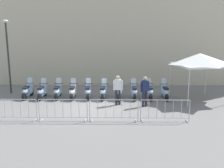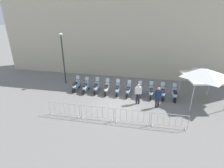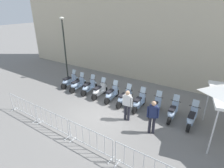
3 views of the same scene
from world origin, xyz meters
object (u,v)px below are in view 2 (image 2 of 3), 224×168
at_px(motorcycle_7, 151,92).
at_px(barrier_segment_2, 132,117).
at_px(motorcycle_8, 162,93).
at_px(officer_mid_plaza, 138,93).
at_px(motorcycle_5, 128,91).
at_px(barrier_segment_0, 65,110).
at_px(canopy_tent, 205,73).
at_px(motorcycle_4, 117,90).
at_px(motorcycle_0, 76,86).
at_px(motorcycle_2, 96,88).
at_px(motorcycle_6, 139,92).
at_px(officer_near_row_end, 158,96).
at_px(barrier_segment_3, 169,121).
at_px(motorcycle_3, 106,89).
at_px(motorcycle_9, 174,94).
at_px(barrier_segment_1, 97,113).
at_px(street_lamp, 63,54).
at_px(motorcycle_1, 85,87).

relative_size(motorcycle_7, barrier_segment_2, 0.75).
distance_m(motorcycle_8, officer_mid_plaza, 2.49).
bearing_deg(motorcycle_5, motorcycle_7, -10.37).
xyz_separation_m(barrier_segment_0, canopy_tent, (10.60, 1.92, 1.99)).
bearing_deg(officer_mid_plaza, motorcycle_8, 22.97).
distance_m(motorcycle_7, barrier_segment_0, 7.33).
bearing_deg(barrier_segment_0, motorcycle_4, 41.28).
distance_m(motorcycle_0, motorcycle_2, 1.96).
bearing_deg(barrier_segment_0, motorcycle_7, 22.77).
bearing_deg(barrier_segment_2, motorcycle_6, 74.74).
bearing_deg(officer_near_row_end, motorcycle_2, 151.01).
bearing_deg(motorcycle_8, motorcycle_4, 169.07).
bearing_deg(motorcycle_8, motorcycle_6, 170.36).
xyz_separation_m(barrier_segment_0, officer_near_row_end, (6.90, 1.12, 0.45)).
xyz_separation_m(motorcycle_4, barrier_segment_3, (3.18, -4.87, 0.07)).
xyz_separation_m(motorcycle_6, barrier_segment_2, (-1.09, -3.98, 0.07)).
relative_size(motorcycle_3, officer_mid_plaza, 0.99).
bearing_deg(motorcycle_3, motorcycle_8, -10.70).
bearing_deg(motorcycle_3, motorcycle_7, -11.06).
height_order(motorcycle_0, motorcycle_3, same).
distance_m(motorcycle_3, barrier_segment_3, 6.53).
distance_m(motorcycle_6, officer_near_row_end, 2.25).
height_order(motorcycle_0, motorcycle_2, same).
height_order(motorcycle_5, officer_mid_plaza, officer_mid_plaza).
distance_m(motorcycle_4, barrier_segment_3, 5.82).
distance_m(motorcycle_7, motorcycle_9, 1.95).
relative_size(barrier_segment_0, barrier_segment_1, 1.00).
height_order(motorcycle_0, barrier_segment_1, motorcycle_0).
bearing_deg(canopy_tent, motorcycle_3, 167.71).
bearing_deg(street_lamp, motorcycle_1, -41.54).
height_order(motorcycle_3, officer_mid_plaza, officer_mid_plaza).
xyz_separation_m(motorcycle_5, barrier_segment_3, (2.24, -4.65, 0.07)).
xyz_separation_m(motorcycle_5, barrier_segment_2, (-0.12, -4.16, 0.07)).
distance_m(motorcycle_8, canopy_tent, 3.62).
distance_m(motorcycle_0, motorcycle_6, 5.86).
bearing_deg(motorcycle_2, motorcycle_6, -12.30).
height_order(barrier_segment_1, canopy_tent, canopy_tent).
relative_size(street_lamp, officer_near_row_end, 2.88).
distance_m(motorcycle_0, motorcycle_9, 8.79).
height_order(motorcycle_0, motorcycle_5, same).
bearing_deg(motorcycle_2, motorcycle_5, -12.84).
bearing_deg(motorcycle_7, motorcycle_2, 168.15).
bearing_deg(motorcycle_9, motorcycle_0, 167.75).
height_order(barrier_segment_3, street_lamp, street_lamp).
bearing_deg(motorcycle_1, motorcycle_2, -6.35).
bearing_deg(barrier_segment_0, officer_mid_plaza, 17.50).
relative_size(motorcycle_8, barrier_segment_3, 0.75).
distance_m(barrier_segment_0, barrier_segment_2, 4.81).
xyz_separation_m(motorcycle_7, officer_mid_plaza, (-1.28, -1.11, 0.53)).
relative_size(motorcycle_5, motorcycle_7, 0.99).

